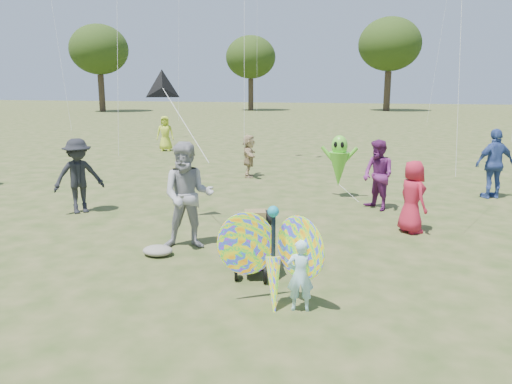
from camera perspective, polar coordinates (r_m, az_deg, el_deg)
ground at (r=8.29m, az=-1.29°, el=-9.66°), size 160.00×160.00×0.00m
child_girl at (r=6.98m, az=5.07°, el=-9.47°), size 0.42×0.32×1.03m
adult_man at (r=9.52m, az=-7.78°, el=-0.43°), size 1.18×1.03×2.05m
grey_bag at (r=9.43m, az=-11.17°, el=-6.58°), size 0.56×0.46×0.18m
crowd_a at (r=11.01m, az=17.45°, el=-0.53°), size 0.82×0.90×1.54m
crowd_b at (r=12.84m, az=-19.62°, el=1.72°), size 1.32×1.31×1.83m
crowd_c at (r=15.17m, az=25.60°, el=2.93°), size 1.22×0.91×1.92m
crowd_d at (r=16.93m, az=-0.82°, el=4.15°), size 0.75×1.40×1.44m
crowd_e at (r=12.78m, az=13.78°, el=1.89°), size 1.07×1.08×1.76m
crowd_g at (r=24.12m, az=-10.34°, el=6.60°), size 0.92×0.74×1.65m
jogging_stroller at (r=8.27m, az=0.06°, el=-5.21°), size 0.69×1.12×1.09m
butterfly_kite at (r=7.01m, az=1.99°, el=-7.57°), size 1.74×0.75×1.66m
delta_kite_rig at (r=11.15m, az=-10.61°, el=11.58°), size 2.01×1.76×1.78m
alien_kite at (r=13.92m, az=9.45°, el=3.27°), size 1.12×0.69×1.74m
tree_line at (r=52.55m, az=16.90°, el=15.79°), size 91.78×33.60×10.79m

